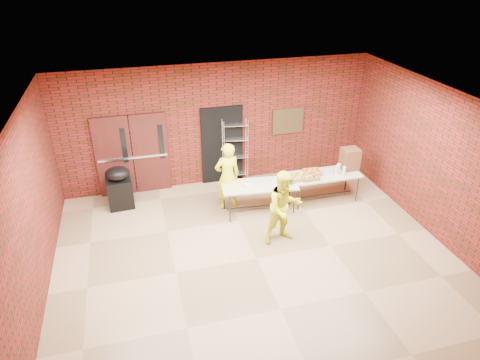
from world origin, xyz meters
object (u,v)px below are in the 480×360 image
(wire_rack, at_px, (235,151))
(volunteer_man, at_px, (284,208))
(volunteer_woman, at_px, (227,176))
(covered_grill, at_px, (119,187))
(table_right, at_px, (325,176))
(coffee_dispenser, at_px, (350,159))
(table_left, at_px, (259,187))

(wire_rack, bearing_deg, volunteer_man, -74.22)
(wire_rack, bearing_deg, volunteer_woman, -103.19)
(wire_rack, height_order, covered_grill, wire_rack)
(volunteer_man, bearing_deg, table_right, 34.26)
(wire_rack, xyz_separation_m, covered_grill, (-3.02, -0.53, -0.36))
(coffee_dispenser, distance_m, volunteer_woman, 3.10)
(wire_rack, relative_size, table_right, 1.02)
(wire_rack, distance_m, covered_grill, 3.08)
(covered_grill, xyz_separation_m, volunteer_man, (3.34, -2.32, 0.29))
(coffee_dispenser, bearing_deg, table_left, -174.89)
(table_right, relative_size, coffee_dispenser, 3.20)
(table_left, relative_size, covered_grill, 1.70)
(table_right, relative_size, covered_grill, 1.63)
(wire_rack, bearing_deg, covered_grill, -160.77)
(table_right, relative_size, volunteer_man, 1.06)
(table_left, height_order, coffee_dispenser, coffee_dispenser)
(table_right, xyz_separation_m, volunteer_woman, (-2.39, 0.27, 0.19))
(table_right, distance_m, volunteer_woman, 2.42)
(table_left, relative_size, volunteer_man, 1.11)
(table_left, bearing_deg, coffee_dispenser, 10.84)
(table_left, xyz_separation_m, table_right, (1.72, 0.10, -0.01))
(coffee_dispenser, xyz_separation_m, volunteer_woman, (-3.09, 0.15, -0.14))
(table_left, distance_m, table_right, 1.72)
(wire_rack, distance_m, volunteer_man, 2.86)
(covered_grill, distance_m, volunteer_woman, 2.62)
(wire_rack, bearing_deg, table_right, -29.05)
(wire_rack, relative_size, table_left, 0.98)
(table_left, xyz_separation_m, covered_grill, (-3.18, 1.07, -0.13))
(coffee_dispenser, relative_size, covered_grill, 0.51)
(table_right, bearing_deg, coffee_dispenser, 9.52)
(volunteer_woman, bearing_deg, coffee_dispenser, 170.98)
(covered_grill, bearing_deg, table_left, -21.99)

